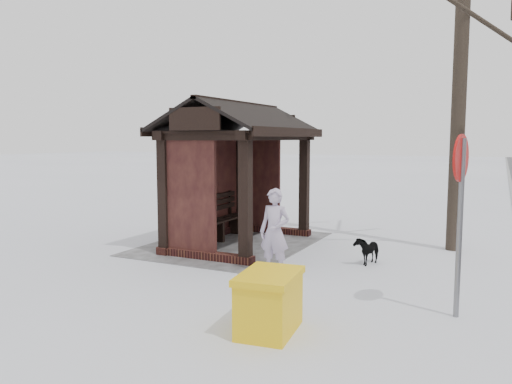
% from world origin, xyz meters
% --- Properties ---
extents(ground, '(120.00, 120.00, 0.00)m').
position_xyz_m(ground, '(0.00, 0.00, 0.00)').
color(ground, silver).
rests_on(ground, ground).
extents(trampled_patch, '(4.20, 3.20, 0.02)m').
position_xyz_m(trampled_patch, '(0.00, -0.20, 0.01)').
color(trampled_patch, gray).
rests_on(trampled_patch, ground).
extents(bus_shelter, '(3.60, 2.40, 3.09)m').
position_xyz_m(bus_shelter, '(0.00, -0.16, 2.17)').
color(bus_shelter, '#381514').
rests_on(bus_shelter, ground).
extents(pedestrian, '(0.37, 0.55, 1.47)m').
position_xyz_m(pedestrian, '(1.88, 1.65, 0.74)').
color(pedestrian, '#B3A4C0').
rests_on(pedestrian, ground).
extents(dog, '(0.66, 0.42, 0.52)m').
position_xyz_m(dog, '(0.43, 2.88, 0.26)').
color(dog, black).
rests_on(dog, ground).
extents(grit_bin, '(1.01, 0.75, 0.72)m').
position_xyz_m(grit_bin, '(4.21, 2.62, 0.37)').
color(grit_bin, yellow).
rests_on(grit_bin, ground).
extents(road_sign, '(0.60, 0.16, 2.36)m').
position_xyz_m(road_sign, '(2.67, 4.57, 1.70)').
color(road_sign, slate).
rests_on(road_sign, ground).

